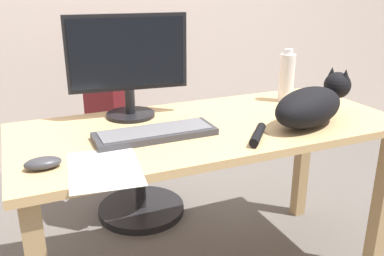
{
  "coord_description": "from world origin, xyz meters",
  "views": [
    {
      "loc": [
        -0.68,
        -1.39,
        1.26
      ],
      "look_at": [
        -0.15,
        -0.17,
        0.78
      ],
      "focal_mm": 38.99,
      "sensor_mm": 36.0,
      "label": 1
    }
  ],
  "objects_px": {
    "monitor": "(128,62)",
    "keyboard": "(155,133)",
    "water_bottle": "(287,77)",
    "cat": "(312,104)",
    "office_chair": "(130,148)",
    "computer_mouse": "(43,163)"
  },
  "relations": [
    {
      "from": "computer_mouse",
      "to": "water_bottle",
      "type": "relative_size",
      "value": 0.45
    },
    {
      "from": "monitor",
      "to": "computer_mouse",
      "type": "distance_m",
      "value": 0.58
    },
    {
      "from": "monitor",
      "to": "cat",
      "type": "xyz_separation_m",
      "value": [
        0.62,
        -0.38,
        -0.15
      ]
    },
    {
      "from": "cat",
      "to": "water_bottle",
      "type": "xyz_separation_m",
      "value": [
        0.11,
        0.32,
        0.03
      ]
    },
    {
      "from": "monitor",
      "to": "keyboard",
      "type": "bearing_deg",
      "value": -86.46
    },
    {
      "from": "office_chair",
      "to": "cat",
      "type": "height_order",
      "value": "office_chair"
    },
    {
      "from": "monitor",
      "to": "water_bottle",
      "type": "height_order",
      "value": "monitor"
    },
    {
      "from": "office_chair",
      "to": "computer_mouse",
      "type": "xyz_separation_m",
      "value": [
        -0.47,
        -0.79,
        0.33
      ]
    },
    {
      "from": "office_chair",
      "to": "monitor",
      "type": "xyz_separation_m",
      "value": [
        -0.09,
        -0.4,
        0.54
      ]
    },
    {
      "from": "monitor",
      "to": "keyboard",
      "type": "distance_m",
      "value": 0.34
    },
    {
      "from": "office_chair",
      "to": "water_bottle",
      "type": "bearing_deg",
      "value": -36.4
    },
    {
      "from": "water_bottle",
      "to": "cat",
      "type": "bearing_deg",
      "value": -108.65
    },
    {
      "from": "monitor",
      "to": "keyboard",
      "type": "height_order",
      "value": "monitor"
    },
    {
      "from": "monitor",
      "to": "computer_mouse",
      "type": "xyz_separation_m",
      "value": [
        -0.38,
        -0.39,
        -0.21
      ]
    },
    {
      "from": "keyboard",
      "to": "computer_mouse",
      "type": "height_order",
      "value": "computer_mouse"
    },
    {
      "from": "keyboard",
      "to": "cat",
      "type": "bearing_deg",
      "value": -10.46
    },
    {
      "from": "keyboard",
      "to": "water_bottle",
      "type": "bearing_deg",
      "value": 16.08
    },
    {
      "from": "keyboard",
      "to": "water_bottle",
      "type": "height_order",
      "value": "water_bottle"
    },
    {
      "from": "keyboard",
      "to": "cat",
      "type": "height_order",
      "value": "cat"
    },
    {
      "from": "cat",
      "to": "computer_mouse",
      "type": "height_order",
      "value": "cat"
    },
    {
      "from": "computer_mouse",
      "to": "office_chair",
      "type": "bearing_deg",
      "value": 59.08
    },
    {
      "from": "cat",
      "to": "computer_mouse",
      "type": "xyz_separation_m",
      "value": [
        -1.0,
        -0.01,
        -0.06
      ]
    }
  ]
}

